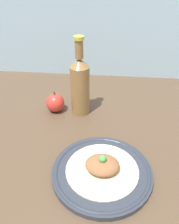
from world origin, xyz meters
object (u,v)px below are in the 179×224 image
object	(u,v)px
plated_food	(102,166)
cider_bottle	(80,85)
plate	(102,171)
apple	(55,103)

from	to	relation	value
plated_food	cider_bottle	size ratio (longest dim) A/B	0.68
cider_bottle	plated_food	bearing A→B (deg)	-71.44
plate	plated_food	world-z (taller)	plated_food
cider_bottle	apple	size ratio (longest dim) A/B	3.42
plated_food	apple	distance (cm)	37.28
plated_food	apple	xyz separation A→B (cm)	(-20.77, 30.96, 0.68)
plated_food	cider_bottle	bearing A→B (deg)	108.56
plate	cider_bottle	size ratio (longest dim) A/B	0.94
apple	cider_bottle	bearing A→B (deg)	1.70
plate	plated_food	distance (cm)	2.02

